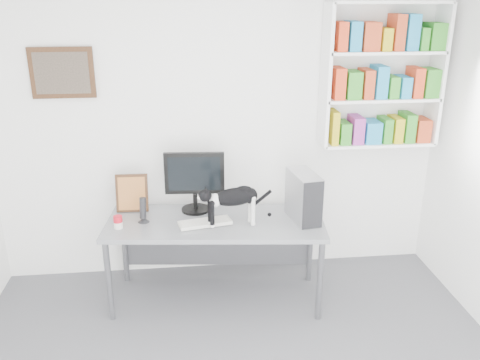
% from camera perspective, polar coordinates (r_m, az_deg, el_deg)
% --- Properties ---
extents(room, '(4.01, 4.01, 2.70)m').
position_cam_1_polar(room, '(2.69, 0.84, -5.59)').
color(room, '#525257').
rests_on(room, ground).
extents(bookshelf, '(1.03, 0.28, 1.24)m').
position_cam_1_polar(bookshelf, '(4.63, 15.67, 11.22)').
color(bookshelf, white).
rests_on(bookshelf, room).
extents(wall_art, '(0.52, 0.04, 0.42)m').
position_cam_1_polar(wall_art, '(4.53, -19.34, 11.28)').
color(wall_art, '#452816').
rests_on(wall_art, room).
extents(desk, '(1.86, 0.89, 0.75)m').
position_cam_1_polar(desk, '(4.40, -2.71, -8.99)').
color(desk, gray).
rests_on(desk, room).
extents(monitor, '(0.52, 0.28, 0.54)m').
position_cam_1_polar(monitor, '(4.32, -5.11, -0.16)').
color(monitor, black).
rests_on(monitor, desk).
extents(keyboard, '(0.45, 0.24, 0.03)m').
position_cam_1_polar(keyboard, '(4.16, -3.95, -4.78)').
color(keyboard, silver).
rests_on(keyboard, desk).
extents(pc_tower, '(0.24, 0.43, 0.40)m').
position_cam_1_polar(pc_tower, '(4.21, 7.14, -1.82)').
color(pc_tower, '#B8B9BE').
rests_on(pc_tower, desk).
extents(speaker, '(0.12, 0.12, 0.22)m').
position_cam_1_polar(speaker, '(4.23, -10.84, -3.28)').
color(speaker, black).
rests_on(speaker, desk).
extents(leaning_print, '(0.28, 0.12, 0.34)m').
position_cam_1_polar(leaning_print, '(4.44, -12.05, -1.37)').
color(leaning_print, '#452816').
rests_on(leaning_print, desk).
extents(soup_can, '(0.07, 0.07, 0.10)m').
position_cam_1_polar(soup_can, '(4.19, -13.53, -4.62)').
color(soup_can, red).
rests_on(soup_can, desk).
extents(cat, '(0.57, 0.26, 0.34)m').
position_cam_1_polar(cat, '(4.06, -0.77, -3.00)').
color(cat, black).
rests_on(cat, desk).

